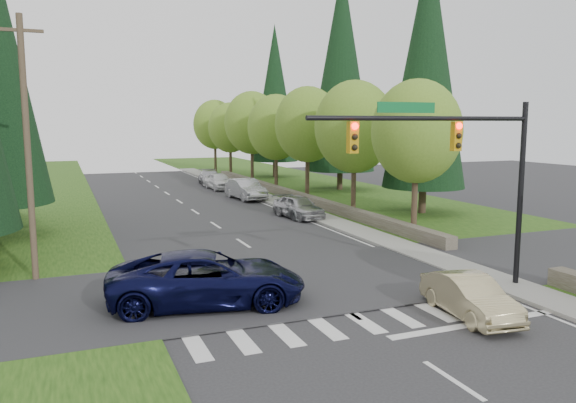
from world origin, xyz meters
TOP-DOWN VIEW (x-y plane):
  - ground at (0.00, 0.00)m, footprint 120.00×120.00m
  - grass_east at (13.00, 20.00)m, footprint 14.00×110.00m
  - cross_street at (0.00, 8.00)m, footprint 120.00×8.00m
  - sidewalk_east at (6.90, 22.00)m, footprint 1.80×80.00m
  - curb_east at (6.05, 22.00)m, footprint 0.20×80.00m
  - stone_wall_north at (8.60, 30.00)m, footprint 0.70×40.00m
  - traffic_signal at (4.37, 4.50)m, footprint 8.70×0.37m
  - utility_pole at (-9.50, 12.00)m, footprint 1.60×0.24m
  - decid_tree_0 at (9.20, 14.00)m, footprint 4.80×4.80m
  - decid_tree_1 at (9.30, 21.00)m, footprint 5.20×5.20m
  - decid_tree_2 at (9.10, 28.00)m, footprint 5.00×5.00m
  - decid_tree_3 at (9.20, 35.00)m, footprint 5.00×5.00m
  - decid_tree_4 at (9.30, 42.00)m, footprint 5.40×5.40m
  - decid_tree_5 at (9.10, 49.00)m, footprint 4.80×4.80m
  - decid_tree_6 at (9.20, 56.00)m, footprint 5.20×5.20m
  - conifer_e_a at (14.00, 20.00)m, footprint 5.44×5.44m
  - conifer_e_b at (15.00, 34.00)m, footprint 6.12×6.12m
  - conifer_e_c at (14.00, 48.00)m, footprint 5.10×5.10m
  - sedan_champagne at (3.31, 2.42)m, footprint 1.88×4.13m
  - suv_navy at (-4.03, 6.65)m, footprint 6.97×4.21m
  - parked_car_a at (5.60, 21.47)m, footprint 2.32×4.54m
  - parked_car_b at (5.60, 22.00)m, footprint 2.05×4.49m
  - parked_car_c at (5.16, 31.21)m, footprint 2.21×5.16m
  - parked_car_d at (4.98, 38.61)m, footprint 1.99×4.60m
  - parked_car_e at (5.23, 43.00)m, footprint 2.51×5.08m

SIDE VIEW (x-z plane):
  - ground at x=0.00m, z-range 0.00..0.00m
  - cross_street at x=0.00m, z-range -0.05..0.05m
  - grass_east at x=13.00m, z-range 0.00..0.06m
  - sidewalk_east at x=6.90m, z-range 0.00..0.13m
  - curb_east at x=6.05m, z-range 0.00..0.13m
  - stone_wall_north at x=8.60m, z-range 0.00..0.70m
  - parked_car_b at x=5.60m, z-range 0.00..1.27m
  - sedan_champagne at x=3.31m, z-range 0.00..1.32m
  - parked_car_e at x=5.23m, z-range 0.00..1.42m
  - parked_car_a at x=5.60m, z-range 0.00..1.48m
  - parked_car_d at x=4.98m, z-range 0.00..1.55m
  - parked_car_c at x=5.16m, z-range 0.00..1.65m
  - suv_navy at x=-4.03m, z-range 0.00..1.81m
  - traffic_signal at x=4.37m, z-range 1.58..8.38m
  - utility_pole at x=-9.50m, z-range 0.14..10.14m
  - decid_tree_5 at x=9.10m, z-range 1.38..9.68m
  - decid_tree_0 at x=9.20m, z-range 1.41..9.78m
  - decid_tree_3 at x=9.20m, z-range 1.39..9.94m
  - decid_tree_1 at x=9.30m, z-range 1.40..10.20m
  - decid_tree_6 at x=9.20m, z-range 1.43..10.30m
  - decid_tree_2 at x=9.10m, z-range 1.52..10.34m
  - decid_tree_4 at x=9.30m, z-range 1.47..10.65m
  - conifer_e_c at x=14.00m, z-range 0.89..17.69m
  - conifer_e_a at x=14.00m, z-range 0.89..18.69m
  - conifer_e_b at x=15.00m, z-range 0.89..20.69m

